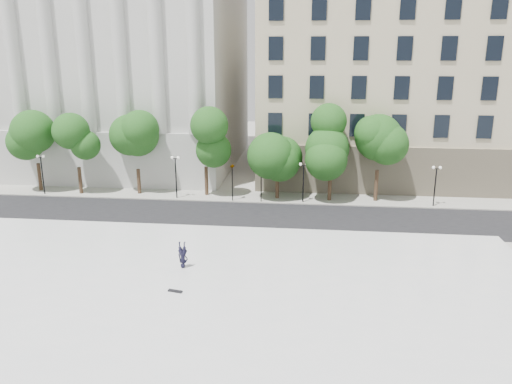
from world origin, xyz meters
TOP-DOWN VIEW (x-y plane):
  - ground at (0.00, 0.00)m, footprint 160.00×160.00m
  - plaza at (0.00, 3.00)m, footprint 44.00×22.00m
  - street at (0.00, 18.00)m, footprint 60.00×8.00m
  - far_sidewalk at (0.00, 24.00)m, footprint 60.00×4.00m
  - building_west at (-17.00, 38.57)m, footprint 31.50×27.65m
  - building_east at (20.00, 38.91)m, footprint 36.00×26.15m
  - traffic_light_west at (0.20, 22.30)m, footprint 0.48×1.78m
  - traffic_light_east at (2.98, 22.30)m, footprint 1.00×1.66m
  - person_lying at (-0.48, 5.80)m, footprint 0.70×1.80m
  - skateboard at (-0.11, 2.41)m, footprint 0.90×0.40m
  - street_trees at (-3.52, 23.74)m, footprint 38.47×4.76m
  - lamp_posts at (0.18, 22.60)m, footprint 39.14×0.28m

SIDE VIEW (x-z plane):
  - ground at x=0.00m, z-range 0.00..0.00m
  - street at x=0.00m, z-range 0.00..0.02m
  - far_sidewalk at x=0.00m, z-range 0.00..0.12m
  - plaza at x=0.00m, z-range 0.00..0.45m
  - skateboard at x=-0.11m, z-range 0.45..0.54m
  - person_lying at x=-0.48m, z-range 0.45..0.93m
  - lamp_posts at x=0.18m, z-range 0.68..5.00m
  - traffic_light_east at x=2.98m, z-range 1.58..5.75m
  - traffic_light_west at x=0.20m, z-range 1.60..5.81m
  - street_trees at x=-3.52m, z-range 1.46..9.30m
  - building_east at x=20.00m, z-range -0.36..22.64m
  - building_west at x=-17.00m, z-range 0.09..25.69m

